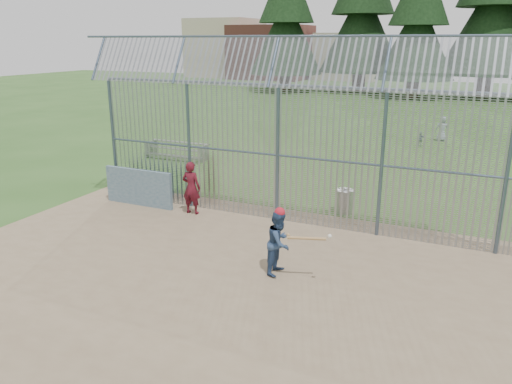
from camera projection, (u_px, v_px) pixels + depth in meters
The scene contains 12 objects.
ground at pixel (222, 266), 12.02m from camera, with size 120.00×120.00×0.00m, color #2D511E.
dirt_infield at pixel (211, 274), 11.58m from camera, with size 14.00×10.00×0.02m, color #756047.
dugout_wall at pixel (139, 187), 16.18m from camera, with size 2.50×0.12×1.20m, color #38566B.
batter at pixel (279, 242), 11.41m from camera, with size 0.73×0.57×1.50m, color navy.
onlooker at pixel (191, 188), 15.35m from camera, with size 0.60×0.40×1.65m, color maroon.
bg_kid_standing at pixel (442, 129), 26.47m from camera, with size 0.66×0.43×1.36m, color gray.
bg_kid_seated at pixel (420, 139), 25.16m from camera, with size 0.45×0.19×0.77m, color slate.
batting_gear at pixel (287, 219), 11.12m from camera, with size 1.41×0.44×0.61m.
trash_can at pixel (345, 201), 15.59m from camera, with size 0.56×0.56×0.82m.
bleacher at pixel (177, 150), 22.65m from camera, with size 3.00×0.95×0.72m.
backstop_fence at pixel (338, 149), 13.59m from camera, with size 20.09×0.81×5.30m.
distant_buildings at pixel (267, 51), 69.28m from camera, with size 26.50×10.50×8.00m.
Camera 1 is at (5.32, -9.62, 5.23)m, focal length 35.00 mm.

